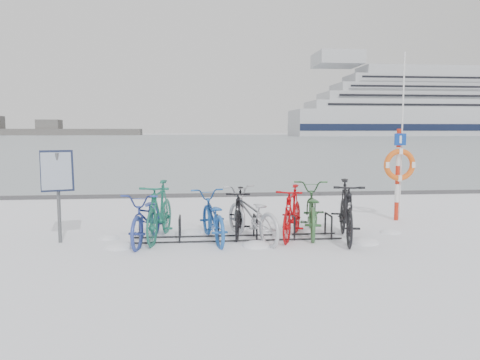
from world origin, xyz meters
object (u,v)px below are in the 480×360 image
at_px(bike_rack, 237,230).
at_px(cruise_ferry, 437,109).
at_px(lifebuoy_station, 399,165).
at_px(info_board, 57,176).

relative_size(bike_rack, cruise_ferry, 0.03).
relative_size(bike_rack, lifebuoy_station, 1.04).
xyz_separation_m(info_board, lifebuoy_station, (7.16, 1.48, 0.05)).
xyz_separation_m(info_board, cruise_ferry, (110.70, 191.36, 10.55)).
height_order(info_board, lifebuoy_station, lifebuoy_station).
xyz_separation_m(bike_rack, lifebuoy_station, (3.88, 1.49, 1.11)).
bearing_deg(bike_rack, cruise_ferry, 60.69).
relative_size(info_board, cruise_ferry, 0.01).
bearing_deg(info_board, lifebuoy_station, -5.51).
height_order(bike_rack, cruise_ferry, cruise_ferry).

